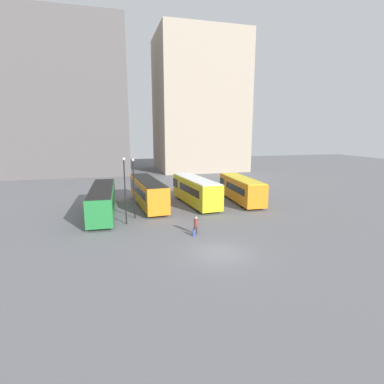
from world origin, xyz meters
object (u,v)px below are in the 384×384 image
Objects in this scene: traveler at (196,224)px; suitcase at (194,232)px; bus_1 at (148,192)px; bus_0 at (103,200)px; bus_2 at (196,190)px; bus_3 at (241,189)px; lamp_post_0 at (134,184)px; lamp_post_1 at (125,186)px.

traveler reaches higher than suitcase.
suitcase is at bearing -172.52° from bus_1.
bus_0 is 1.16× the size of bus_2.
bus_1 is at bearing 19.78° from suitcase.
bus_3 is at bearing -32.65° from suitcase.
lamp_post_0 reaches higher than traveler.
lamp_post_0 reaches higher than bus_0.
bus_0 is at bearing 98.08° from bus_3.
lamp_post_1 is (2.23, -4.30, 2.12)m from bus_0.
bus_0 is at bearing 47.33° from suitcase.
lamp_post_0 is at bearing -125.92° from bus_0.
suitcase is 0.13× the size of lamp_post_1.
traveler is 1.87× the size of suitcase.
bus_2 reaches higher than bus_3.
bus_2 is 10.76m from lamp_post_1.
suitcase is at bearing 157.79° from bus_2.
lamp_post_0 is 0.96× the size of lamp_post_1.
bus_0 is at bearing 117.36° from lamp_post_1.
lamp_post_0 reaches higher than bus_1.
bus_0 is 5.72m from bus_1.
bus_2 reaches higher than bus_1.
traveler is at bearing 142.05° from bus_3.
bus_2 is 11.03m from traveler.
bus_3 is 14.49m from lamp_post_0.
bus_2 is (10.95, 1.67, 0.13)m from bus_0.
bus_0 is 1.97× the size of lamp_post_0.
bus_0 is 4.53m from lamp_post_0.
bus_0 reaches higher than suitcase.
lamp_post_0 is (-4.42, 6.80, 3.30)m from suitcase.
suitcase is (7.62, -9.32, -1.33)m from bus_0.
traveler is at bearing -28.94° from suitcase.
traveler is (2.75, -11.34, -0.81)m from bus_1.
lamp_post_0 is (-7.75, -4.19, 1.84)m from bus_2.
bus_3 is 1.57× the size of lamp_post_1.
traveler is 8.38m from lamp_post_0.
bus_1 is 1.11× the size of bus_2.
lamp_post_0 is at bearing 113.05° from bus_2.
suitcase is 0.14× the size of lamp_post_0.
bus_3 is at bearing -32.79° from traveler.
bus_2 is 11.58m from suitcase.
bus_1 is at bearing -62.59° from bus_0.
bus_3 is 16.00m from lamp_post_1.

